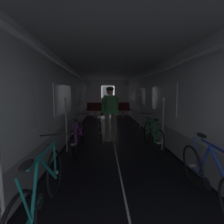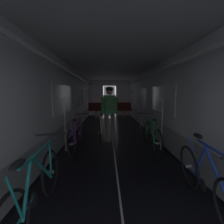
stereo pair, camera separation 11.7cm
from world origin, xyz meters
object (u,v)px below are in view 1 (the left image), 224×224
object	(u,v)px
bicycle_teal	(42,191)
bicycle_blue	(211,179)
bench_seat_far_left	(94,109)
bench_seat_far_right	(122,108)
bicycle_purple	(77,136)
bicycle_white_in_aisle	(101,128)
bicycle_green	(152,135)
person_cyclist_aisle	(110,108)

from	to	relation	value
bicycle_teal	bicycle_blue	size ratio (longest dim) A/B	1.00
bench_seat_far_left	bench_seat_far_right	distance (m)	1.80
bicycle_teal	bicycle_purple	distance (m)	2.35
bench_seat_far_left	bench_seat_far_right	size ratio (longest dim) A/B	1.00
bench_seat_far_right	bicycle_white_in_aisle	size ratio (longest dim) A/B	0.58
bench_seat_far_left	bicycle_white_in_aisle	size ratio (longest dim) A/B	0.58
bicycle_green	person_cyclist_aisle	world-z (taller)	person_cyclist_aisle
bench_seat_far_left	person_cyclist_aisle	distance (m)	5.23
bicycle_blue	bicycle_purple	bearing A→B (deg)	133.67
bicycle_blue	person_cyclist_aisle	bearing A→B (deg)	112.05
bicycle_teal	person_cyclist_aisle	xyz separation A→B (m)	(0.92, 3.12, 0.69)
bicycle_teal	bicycle_green	distance (m)	3.11
bicycle_blue	bench_seat_far_right	bearing A→B (deg)	91.48
bench_seat_far_right	bicycle_blue	xyz separation A→B (m)	(0.21, -8.13, -0.19)
bicycle_blue	person_cyclist_aisle	xyz separation A→B (m)	(-1.21, 2.98, 0.69)
bench_seat_far_right	bicycle_green	size ratio (longest dim) A/B	0.58
bicycle_green	bicycle_blue	distance (m)	2.21
bicycle_teal	bench_seat_far_left	bearing A→B (deg)	89.17
bicycle_green	bicycle_blue	bearing A→B (deg)	-87.60
bicycle_teal	bicycle_purple	size ratio (longest dim) A/B	1.00
bicycle_green	bicycle_teal	bearing A→B (deg)	-130.87
bicycle_purple	bicycle_teal	bearing A→B (deg)	-90.54
bicycle_white_in_aisle	bench_seat_far_left	bearing A→B (deg)	95.84
bicycle_green	bicycle_white_in_aisle	size ratio (longest dim) A/B	1.00
bench_seat_far_left	bicycle_blue	distance (m)	8.37
bicycle_green	bicycle_white_in_aisle	world-z (taller)	bicycle_green
bench_seat_far_left	bicycle_purple	distance (m)	5.92
person_cyclist_aisle	bicycle_white_in_aisle	bearing A→B (deg)	138.67
bench_seat_far_left	bicycle_purple	world-z (taller)	bench_seat_far_left
bench_seat_far_left	bicycle_teal	xyz separation A→B (m)	(-0.12, -8.27, -0.18)
bench_seat_far_right	bicycle_teal	xyz separation A→B (m)	(-1.92, -8.27, -0.18)
bicycle_purple	bicycle_blue	bearing A→B (deg)	-46.33
bicycle_green	person_cyclist_aisle	size ratio (longest dim) A/B	0.98
person_cyclist_aisle	bench_seat_far_right	bearing A→B (deg)	79.03
bench_seat_far_right	bicycle_teal	world-z (taller)	bench_seat_far_right
bicycle_purple	person_cyclist_aisle	xyz separation A→B (m)	(0.90, 0.77, 0.69)
bicycle_purple	person_cyclist_aisle	bearing A→B (deg)	40.68
bench_seat_far_left	person_cyclist_aisle	world-z (taller)	person_cyclist_aisle
bench_seat_far_left	bicycle_green	bearing A→B (deg)	-72.05
bench_seat_far_right	bicycle_white_in_aisle	world-z (taller)	bench_seat_far_right
bicycle_teal	bicycle_purple	bearing A→B (deg)	89.46
bicycle_teal	bicycle_green	bearing A→B (deg)	49.13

